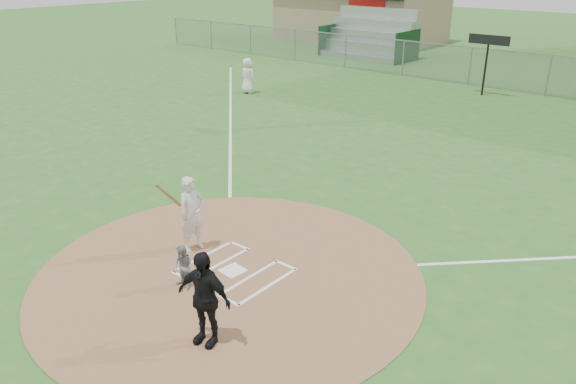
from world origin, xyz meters
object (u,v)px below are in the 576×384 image
Objects in this scene: umpire at (204,298)px; home_plate at (233,271)px; catcher at (183,267)px; ondeck_player at (248,76)px; batter_at_plate at (192,214)px.

home_plate is at bearing 111.29° from umpire.
ondeck_player reaches higher than catcher.
batter_at_plate reaches higher than ondeck_player.
ondeck_player is at bearing 132.34° from home_plate.
home_plate is 1.70m from batter_at_plate.
batter_at_plate is (10.38, -12.81, 0.06)m from ondeck_player.
home_plate is 1.24m from catcher.
ondeck_player is at bearing 126.88° from catcher.
ondeck_player reaches higher than home_plate.
ondeck_player is 16.49m from batter_at_plate.
batter_at_plate is (-1.12, 1.26, 0.43)m from catcher.
catcher is at bearing -48.38° from batter_at_plate.
batter_at_plate reaches higher than catcher.
home_plate is 17.56m from ondeck_player.
home_plate is 2.59m from umpire.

